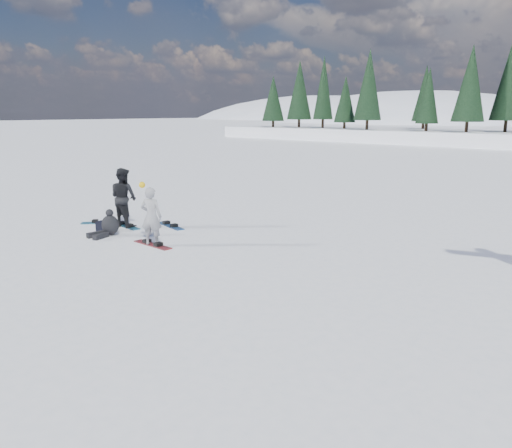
{
  "coord_description": "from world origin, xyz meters",
  "views": [
    {
      "loc": [
        10.54,
        -7.46,
        3.85
      ],
      "look_at": [
        2.52,
        1.61,
        1.1
      ],
      "focal_mm": 35.0,
      "sensor_mm": 36.0,
      "label": 1
    }
  ],
  "objects_px": {
    "gear_bag": "(104,226)",
    "snowboarder_woman": "(151,216)",
    "snowboard_loose_c": "(170,226)",
    "seated_rider": "(109,225)",
    "snowboard_loose_a": "(103,223)",
    "snowboarder_man": "(124,197)"
  },
  "relations": [
    {
      "from": "gear_bag",
      "to": "snowboarder_woman",
      "type": "bearing_deg",
      "value": -1.69
    },
    {
      "from": "snowboard_loose_c",
      "to": "seated_rider",
      "type": "bearing_deg",
      "value": -90.37
    },
    {
      "from": "seated_rider",
      "to": "gear_bag",
      "type": "distance_m",
      "value": 0.76
    },
    {
      "from": "snowboard_loose_a",
      "to": "gear_bag",
      "type": "bearing_deg",
      "value": -76.92
    },
    {
      "from": "snowboarder_woman",
      "to": "gear_bag",
      "type": "relative_size",
      "value": 4.16
    },
    {
      "from": "snowboard_loose_c",
      "to": "snowboarder_man",
      "type": "bearing_deg",
      "value": -126.66
    },
    {
      "from": "snowboarder_woman",
      "to": "seated_rider",
      "type": "height_order",
      "value": "snowboarder_woman"
    },
    {
      "from": "snowboarder_woman",
      "to": "gear_bag",
      "type": "distance_m",
      "value": 2.79
    },
    {
      "from": "seated_rider",
      "to": "snowboard_loose_c",
      "type": "bearing_deg",
      "value": 72.3
    },
    {
      "from": "snowboard_loose_a",
      "to": "snowboarder_man",
      "type": "bearing_deg",
      "value": -34.0
    },
    {
      "from": "snowboarder_man",
      "to": "snowboard_loose_c",
      "type": "bearing_deg",
      "value": -143.87
    },
    {
      "from": "snowboarder_man",
      "to": "snowboard_loose_a",
      "type": "distance_m",
      "value": 1.43
    },
    {
      "from": "snowboarder_man",
      "to": "seated_rider",
      "type": "height_order",
      "value": "snowboarder_man"
    },
    {
      "from": "snowboarder_woman",
      "to": "snowboard_loose_c",
      "type": "xyz_separation_m",
      "value": [
        -1.56,
        1.92,
        -0.86
      ]
    },
    {
      "from": "seated_rider",
      "to": "snowboard_loose_a",
      "type": "xyz_separation_m",
      "value": [
        -1.71,
        0.85,
        -0.31
      ]
    },
    {
      "from": "snowboard_loose_c",
      "to": "snowboard_loose_a",
      "type": "relative_size",
      "value": 1.0
    },
    {
      "from": "gear_bag",
      "to": "snowboarder_man",
      "type": "bearing_deg",
      "value": 90.46
    },
    {
      "from": "snowboard_loose_c",
      "to": "snowboard_loose_a",
      "type": "bearing_deg",
      "value": -138.49
    },
    {
      "from": "gear_bag",
      "to": "seated_rider",
      "type": "bearing_deg",
      "value": -19.94
    },
    {
      "from": "snowboarder_man",
      "to": "snowboard_loose_c",
      "type": "xyz_separation_m",
      "value": [
        1.13,
        1.03,
        -0.99
      ]
    },
    {
      "from": "snowboarder_man",
      "to": "snowboard_loose_c",
      "type": "height_order",
      "value": "snowboarder_man"
    },
    {
      "from": "snowboarder_woman",
      "to": "snowboard_loose_c",
      "type": "relative_size",
      "value": 1.25
    }
  ]
}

